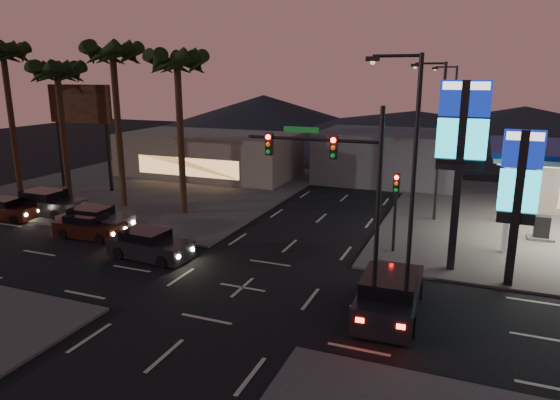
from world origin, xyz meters
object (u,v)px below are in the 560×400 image
at_px(car_lane_a_front, 150,245).
at_px(car_lane_b_front, 95,220).
at_px(suv_station, 390,295).
at_px(car_lane_b_rear, 6,209).
at_px(car_lane_a_mid, 89,227).
at_px(traffic_signal_mast, 339,170).
at_px(car_lane_b_mid, 48,204).
at_px(pylon_sign_tall, 462,139).
at_px(pylon_sign_short, 519,185).

xyz_separation_m(car_lane_a_front, car_lane_b_front, (-5.79, 2.54, 0.01)).
height_order(car_lane_a_front, suv_station, suv_station).
relative_size(car_lane_b_rear, suv_station, 0.81).
relative_size(car_lane_a_mid, car_lane_b_rear, 0.98).
bearing_deg(traffic_signal_mast, car_lane_b_mid, 169.38).
bearing_deg(traffic_signal_mast, car_lane_a_mid, 175.45).
relative_size(traffic_signal_mast, suv_station, 1.51).
distance_m(car_lane_a_front, car_lane_b_front, 6.32).
relative_size(traffic_signal_mast, car_lane_b_front, 1.73).
xyz_separation_m(car_lane_a_mid, car_lane_b_mid, (-6.06, 2.78, 0.15)).
bearing_deg(pylon_sign_tall, suv_station, -109.61).
bearing_deg(car_lane_b_rear, pylon_sign_short, 0.55).
xyz_separation_m(pylon_sign_tall, car_lane_a_front, (-14.59, -3.87, -5.72)).
distance_m(car_lane_b_mid, car_lane_b_rear, 2.52).
bearing_deg(car_lane_b_mid, car_lane_b_rear, -135.39).
relative_size(car_lane_a_mid, car_lane_b_mid, 0.82).
distance_m(car_lane_b_front, car_lane_b_rear, 7.41).
height_order(pylon_sign_short, car_lane_b_front, pylon_sign_short).
distance_m(car_lane_a_mid, car_lane_b_front, 1.07).
bearing_deg(car_lane_a_mid, pylon_sign_tall, 6.60).
distance_m(car_lane_a_mid, suv_station, 18.23).
relative_size(car_lane_a_mid, car_lane_b_front, 0.91).
bearing_deg(pylon_sign_short, car_lane_a_mid, -176.67).
distance_m(car_lane_b_front, suv_station, 18.87).
height_order(car_lane_a_front, car_lane_b_rear, car_lane_a_front).
xyz_separation_m(pylon_sign_tall, car_lane_b_rear, (-27.78, -1.29, -5.77)).
height_order(car_lane_b_mid, car_lane_b_rear, car_lane_b_mid).
height_order(pylon_sign_tall, car_lane_b_mid, pylon_sign_tall).
xyz_separation_m(traffic_signal_mast, car_lane_b_front, (-15.63, 2.18, -4.54)).
height_order(car_lane_a_mid, suv_station, suv_station).
bearing_deg(car_lane_b_rear, car_lane_a_mid, -7.34).
bearing_deg(car_lane_a_front, suv_station, -7.84).
bearing_deg(car_lane_a_front, traffic_signal_mast, 2.09).
height_order(traffic_signal_mast, car_lane_b_mid, traffic_signal_mast).
bearing_deg(car_lane_b_front, pylon_sign_short, 0.84).
xyz_separation_m(car_lane_a_mid, suv_station, (17.93, -3.30, 0.18)).
bearing_deg(pylon_sign_short, traffic_signal_mast, -160.87).
bearing_deg(pylon_sign_short, car_lane_b_mid, 177.04).
height_order(car_lane_b_front, car_lane_b_rear, car_lane_b_front).
bearing_deg(pylon_sign_tall, pylon_sign_short, -21.80).
xyz_separation_m(pylon_sign_tall, traffic_signal_mast, (-4.74, -3.51, -1.17)).
distance_m(pylon_sign_short, traffic_signal_mast, 7.69).
relative_size(pylon_sign_short, traffic_signal_mast, 0.88).
bearing_deg(car_lane_a_mid, car_lane_b_front, 114.85).
distance_m(car_lane_b_mid, suv_station, 24.75).
bearing_deg(car_lane_a_front, car_lane_b_mid, 159.14).
relative_size(car_lane_b_front, car_lane_b_rear, 1.08).
bearing_deg(traffic_signal_mast, pylon_sign_tall, 36.52).
height_order(traffic_signal_mast, car_lane_b_front, traffic_signal_mast).
xyz_separation_m(car_lane_a_front, suv_station, (12.59, -1.73, 0.13)).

